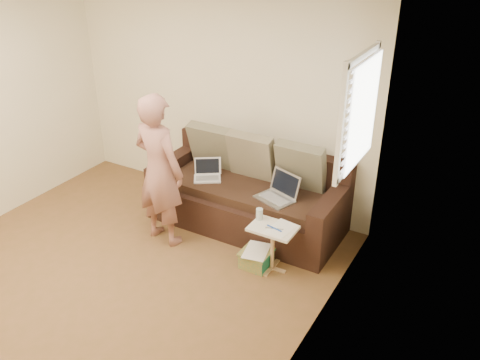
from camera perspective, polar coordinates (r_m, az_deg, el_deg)
The scene contains 17 objects.
floor at distance 5.25m, azimuth -15.70°, elevation -11.72°, with size 4.50×4.50×0.00m, color brown.
ceiling at distance 4.20m, azimuth -20.32°, elevation 17.23°, with size 4.50×4.50×0.00m, color white.
wall_back at distance 6.17m, azimuth -2.54°, elevation 9.17°, with size 4.00×4.00×0.00m, color beige.
wall_right at distance 3.51m, azimuth 5.63°, elevation -6.07°, with size 4.50×4.50×0.00m, color beige.
window_blinds at distance 4.62m, azimuth 13.20°, elevation 7.38°, with size 0.12×0.88×1.08m, color white, non-canonical shape.
sofa at distance 5.83m, azimuth 0.80°, elevation -1.36°, with size 2.20×0.95×0.85m, color black, non-canonical shape.
pillow_left at distance 6.10m, azimuth -3.17°, elevation 3.80°, with size 0.55×0.14×0.55m, color #5F5A46, non-canonical shape.
pillow_mid at distance 5.83m, azimuth 1.31°, elevation 2.69°, with size 0.55×0.14×0.55m, color #777355, non-canonical shape.
pillow_right at distance 5.62m, azimuth 6.81°, elevation 1.49°, with size 0.55×0.14×0.55m, color #5F5A46, non-canonical shape.
laptop_silver at distance 5.49m, azimuth 3.86°, elevation -2.22°, with size 0.40×0.29×0.26m, color #B7BABC, non-canonical shape.
laptop_white at distance 5.91m, azimuth -3.67°, elevation 0.07°, with size 0.31×0.22×0.22m, color white, non-canonical shape.
person at distance 5.43m, azimuth -9.02°, elevation 1.06°, with size 0.62×0.42×1.70m, color #9A5459.
side_table at distance 5.19m, azimuth 3.63°, elevation -7.62°, with size 0.46×0.32×0.50m, color silver, non-canonical shape.
drinking_glass at distance 5.14m, azimuth 2.18°, elevation -3.83°, with size 0.07×0.07×0.12m, color silver, non-canonical shape.
scissors at distance 5.02m, azimuth 3.87°, elevation -5.43°, with size 0.18×0.10×0.02m, color silver, non-canonical shape.
paper_on_table at distance 5.04m, azimuth 4.63°, elevation -5.39°, with size 0.21×0.30×0.00m, color white, non-canonical shape.
striped_box at distance 5.32m, azimuth 1.83°, elevation -8.72°, with size 0.30×0.30×0.19m, color orange, non-canonical shape.
Camera 1 is at (3.16, -2.69, 3.22)m, focal length 38.17 mm.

